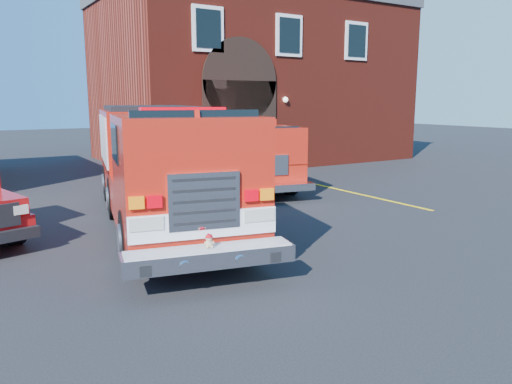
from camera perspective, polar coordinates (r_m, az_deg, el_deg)
ground at (r=11.64m, az=-3.12°, el=-5.39°), size 100.00×100.00×0.00m
parking_stripe_near at (r=16.36m, az=15.51°, el=-1.11°), size 0.12×3.00×0.01m
parking_stripe_mid at (r=18.49m, az=8.71°, el=0.46°), size 0.12×3.00×0.01m
parking_stripe_far at (r=20.83m, az=3.37°, el=1.68°), size 0.12×3.00×0.01m
fire_station at (r=27.83m, az=-0.69°, el=12.67°), size 15.20×10.20×8.45m
fire_engine at (r=12.98m, az=-10.73°, el=3.19°), size 4.79×10.22×3.04m
secondary_truck at (r=19.01m, az=-1.93°, el=4.97°), size 3.99×8.03×2.50m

